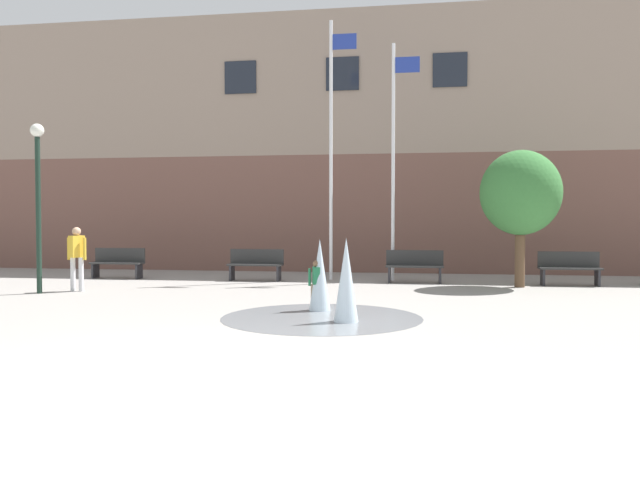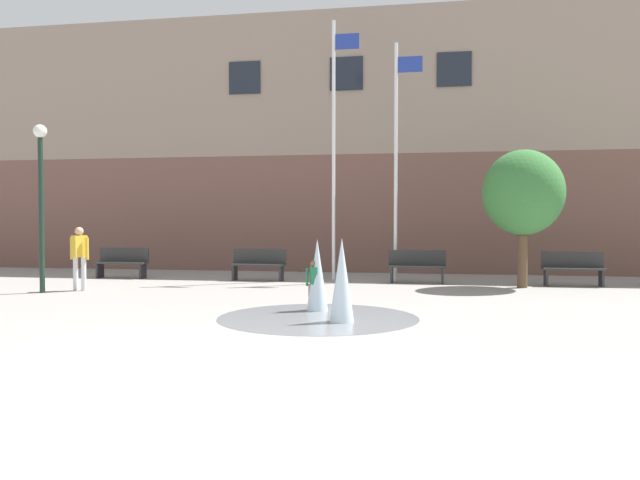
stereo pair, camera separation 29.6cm
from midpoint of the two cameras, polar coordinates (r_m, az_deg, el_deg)
The scene contains 13 objects.
ground_plane at distance 7.39m, azimuth -11.28°, elevation -12.14°, with size 100.00×100.00×0.00m, color gray.
library_building at distance 23.99m, azimuth 3.73°, elevation 8.16°, with size 36.00×6.05×8.79m.
splash_fountain at distance 11.46m, azimuth 1.43°, elevation -4.04°, with size 3.66×3.66×1.47m.
park_bench_far_left at distance 19.82m, azimuth -17.23°, elevation -1.95°, with size 1.60×0.44×0.91m.
park_bench_left_of_flagpoles at distance 18.23m, azimuth -5.19°, elevation -2.20°, with size 1.60×0.44×0.91m.
park_bench_center at distance 17.67m, azimuth 9.33°, elevation -2.35°, with size 1.60×0.44×0.91m.
park_bench_far_right at distance 18.01m, azimuth 22.57°, elevation -2.39°, with size 1.60×0.44×0.91m.
adult_watching at distance 16.61m, azimuth -20.67°, elevation -1.15°, with size 0.50×0.39×1.59m.
child_with_pink_shirt at distance 12.18m, azimuth 0.11°, elevation -3.78°, with size 0.31×0.24×0.99m.
flagpole_left at distance 18.53m, azimuth 1.81°, elevation 8.90°, with size 0.80×0.10×7.59m.
flagpole_right at distance 18.32m, azimuth 7.51°, elevation 7.78°, with size 0.80×0.10×6.85m.
lamp_post_left_lane at distance 16.47m, azimuth -23.69°, elevation 4.73°, with size 0.32×0.32×4.07m.
street_tree_near_building at distance 17.10m, azimuth 18.56°, elevation 4.09°, with size 2.09×2.09×3.59m.
Camera 2 is at (2.76, -6.65, 1.79)m, focal length 35.00 mm.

